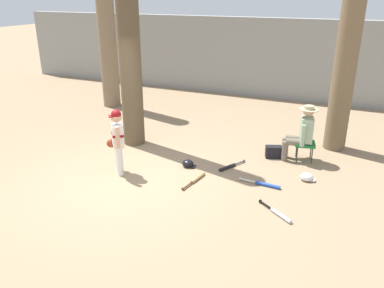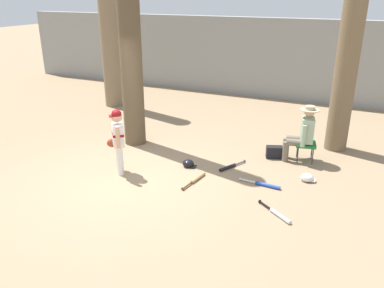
% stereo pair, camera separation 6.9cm
% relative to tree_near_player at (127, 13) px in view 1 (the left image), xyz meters
% --- Properties ---
extents(ground_plane, '(60.00, 60.00, 0.00)m').
position_rel_tree_near_player_xyz_m(ground_plane, '(0.93, -1.74, -2.93)').
color(ground_plane, '#937A5B').
extents(concrete_back_wall, '(18.00, 0.36, 2.57)m').
position_rel_tree_near_player_xyz_m(concrete_back_wall, '(0.93, 5.52, -1.64)').
color(concrete_back_wall, gray).
rests_on(concrete_back_wall, ground).
extents(tree_near_player, '(0.66, 0.66, 6.49)m').
position_rel_tree_near_player_xyz_m(tree_near_player, '(0.00, 0.00, 0.00)').
color(tree_near_player, brown).
rests_on(tree_near_player, ground).
extents(tree_behind_spectator, '(0.76, 0.76, 5.63)m').
position_rel_tree_near_player_xyz_m(tree_behind_spectator, '(4.34, 1.61, -0.51)').
color(tree_behind_spectator, brown).
rests_on(tree_behind_spectator, ground).
extents(young_ballplayer, '(0.54, 0.48, 1.31)m').
position_rel_tree_near_player_xyz_m(young_ballplayer, '(0.62, -1.53, -2.18)').
color(young_ballplayer, white).
rests_on(young_ballplayer, ground).
extents(folding_stool, '(0.48, 0.48, 0.41)m').
position_rel_tree_near_player_xyz_m(folding_stool, '(3.82, 0.61, -2.56)').
color(folding_stool, '#196B2D').
rests_on(folding_stool, ground).
extents(seated_spectator, '(0.68, 0.54, 1.20)m').
position_rel_tree_near_player_xyz_m(seated_spectator, '(3.73, 0.58, -2.29)').
color(seated_spectator, '#6B6051').
rests_on(seated_spectator, ground).
extents(handbag_beside_stool, '(0.38, 0.29, 0.26)m').
position_rel_tree_near_player_xyz_m(handbag_beside_stool, '(3.20, 0.49, -2.80)').
color(handbag_beside_stool, black).
rests_on(handbag_beside_stool, ground).
extents(tree_far_left, '(0.83, 0.83, 5.65)m').
position_rel_tree_near_player_xyz_m(tree_far_left, '(-2.37, 2.46, -0.53)').
color(tree_far_left, '#7F6B51').
rests_on(tree_far_left, ground).
extents(bat_aluminum_silver, '(0.65, 0.49, 0.07)m').
position_rel_tree_near_player_xyz_m(bat_aluminum_silver, '(3.83, -1.80, -2.89)').
color(bat_aluminum_silver, '#B7BCC6').
rests_on(bat_aluminum_silver, ground).
extents(bat_blue_youth, '(0.79, 0.12, 0.07)m').
position_rel_tree_near_player_xyz_m(bat_blue_youth, '(3.37, -0.89, -2.89)').
color(bat_blue_youth, '#2347AD').
rests_on(bat_blue_youth, ground).
extents(bat_wood_tan, '(0.16, 0.77, 0.07)m').
position_rel_tree_near_player_xyz_m(bat_wood_tan, '(2.13, -1.21, -2.89)').
color(bat_wood_tan, tan).
rests_on(bat_wood_tan, ground).
extents(bat_black_composite, '(0.37, 0.67, 0.07)m').
position_rel_tree_near_player_xyz_m(bat_black_composite, '(2.52, -0.42, -2.89)').
color(bat_black_composite, black).
rests_on(bat_black_composite, ground).
extents(batting_helmet_black, '(0.28, 0.22, 0.16)m').
position_rel_tree_near_player_xyz_m(batting_helmet_black, '(1.73, -0.71, -2.86)').
color(batting_helmet_black, black).
rests_on(batting_helmet_black, ground).
extents(batting_helmet_white, '(0.28, 0.22, 0.16)m').
position_rel_tree_near_player_xyz_m(batting_helmet_white, '(4.04, -0.34, -2.86)').
color(batting_helmet_white, silver).
rests_on(batting_helmet_white, ground).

